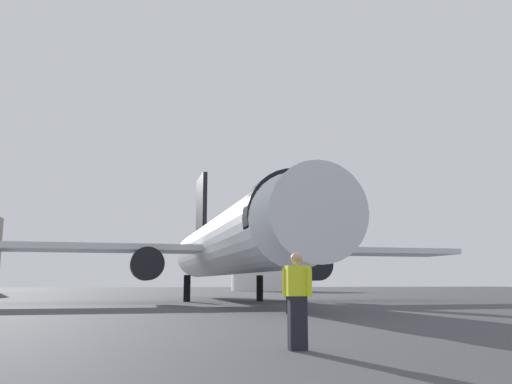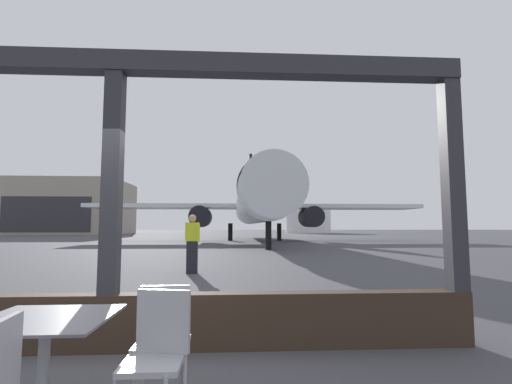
% 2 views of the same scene
% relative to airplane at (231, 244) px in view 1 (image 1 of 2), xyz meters
% --- Properties ---
extents(ground_plane, '(220.00, 220.00, 0.00)m').
position_rel_airplane_xyz_m(ground_plane, '(-3.47, 9.84, -3.55)').
color(ground_plane, '#424247').
extents(airplane, '(31.07, 31.81, 10.44)m').
position_rel_airplane_xyz_m(airplane, '(0.00, 0.00, 0.00)').
color(airplane, silver).
rests_on(airplane, ground).
extents(ground_crew_worker, '(0.47, 0.39, 1.74)m').
position_rel_airplane_xyz_m(ground_crew_worker, '(-3.29, -23.25, -2.65)').
color(ground_crew_worker, black).
rests_on(ground_crew_worker, ground).
extents(fuel_storage_tank, '(9.72, 9.72, 5.65)m').
position_rel_airplane_xyz_m(fuel_storage_tank, '(13.99, 46.30, -0.72)').
color(fuel_storage_tank, white).
rests_on(fuel_storage_tank, ground).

